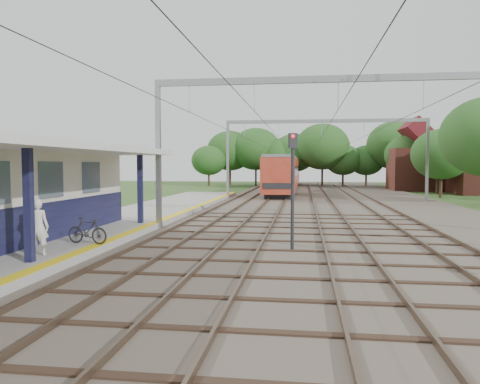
{
  "coord_description": "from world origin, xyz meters",
  "views": [
    {
      "loc": [
        1.75,
        -6.12,
        3.09
      ],
      "look_at": [
        -1.72,
        19.12,
        1.6
      ],
      "focal_mm": 35.0,
      "sensor_mm": 36.0,
      "label": 1
    }
  ],
  "objects_px": {
    "signal_post": "(293,179)",
    "bicycle": "(87,231)",
    "person": "(38,227)",
    "train": "(286,172)"
  },
  "relations": [
    {
      "from": "signal_post",
      "to": "bicycle",
      "type": "bearing_deg",
      "value": 166.67
    },
    {
      "from": "person",
      "to": "signal_post",
      "type": "distance_m",
      "value": 8.37
    },
    {
      "from": "bicycle",
      "to": "signal_post",
      "type": "height_order",
      "value": "signal_post"
    },
    {
      "from": "train",
      "to": "signal_post",
      "type": "xyz_separation_m",
      "value": [
        1.85,
        -41.53,
        0.42
      ]
    },
    {
      "from": "person",
      "to": "train",
      "type": "relative_size",
      "value": 0.05
    },
    {
      "from": "bicycle",
      "to": "signal_post",
      "type": "xyz_separation_m",
      "value": [
        7.01,
        1.2,
        1.78
      ]
    },
    {
      "from": "person",
      "to": "signal_post",
      "type": "bearing_deg",
      "value": -167.59
    },
    {
      "from": "train",
      "to": "signal_post",
      "type": "relative_size",
      "value": 8.84
    },
    {
      "from": "person",
      "to": "signal_post",
      "type": "xyz_separation_m",
      "value": [
        7.57,
        3.3,
        1.38
      ]
    },
    {
      "from": "person",
      "to": "train",
      "type": "height_order",
      "value": "train"
    }
  ]
}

